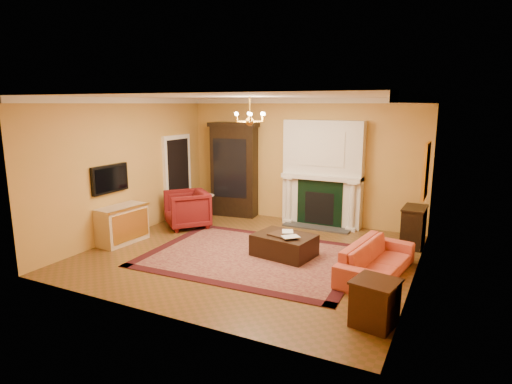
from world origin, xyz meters
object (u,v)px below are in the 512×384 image
Objects in this scene: coral_sofa at (377,254)px; console_table at (414,228)px; wingback_armchair at (187,207)px; end_table at (375,304)px; commode at (122,224)px; china_cabinet at (235,172)px; leather_ottoman at (284,245)px; pedestal_table at (207,205)px.

coral_sofa is 1.94m from console_table.
end_table is at bearing 12.50° from wingback_armchair.
commode is at bearing -68.61° from wingback_armchair.
china_cabinet is at bearing 136.61° from end_table.
wingback_armchair is at bearing 173.16° from leather_ottoman.
leather_ottoman is at bearing -52.03° from china_cabinet.
pedestal_table is at bearing 124.39° from wingback_armchair.
china_cabinet reaches higher than end_table.
china_cabinet is 4.60m from console_table.
console_table is at bearing -15.24° from china_cabinet.
wingback_armchair is 5.04m from console_table.
wingback_armchair is 1.65m from commode.
leather_ottoman is at bearing -29.14° from pedestal_table.
pedestal_table is 5.89m from end_table.
leather_ottoman is (3.37, 0.75, -0.17)m from commode.
pedestal_table is 0.62× the size of commode.
console_table reaches higher than pedestal_table.
console_table is 2.74m from leather_ottoman.
wingback_armchair is 1.21× the size of console_table.
commode is 1.77× the size of end_table.
end_table reaches higher than leather_ottoman.
pedestal_table is 4.87m from console_table.
coral_sofa is at bearing -20.83° from pedestal_table.
china_cabinet reaches higher than pedestal_table.
pedestal_table reaches higher than end_table.
coral_sofa is 2.46× the size of console_table.
commode is 5.57m from end_table.
china_cabinet is 3.52× the size of pedestal_table.
commode is 0.96× the size of leather_ottoman.
end_table is at bearing -33.26° from leather_ottoman.
console_table is at bearing 47.77° from leather_ottoman.
console_table reaches higher than commode.
china_cabinet reaches higher than leather_ottoman.
china_cabinet is at bearing 174.36° from console_table.
china_cabinet reaches higher than console_table.
console_table reaches higher than coral_sofa.
wingback_armchair is at bearing 151.24° from end_table.
coral_sofa reaches higher than end_table.
console_table is (4.86, 0.19, 0.02)m from pedestal_table.
commode is (-0.56, -1.55, -0.09)m from wingback_armchair.
leather_ottoman is (-1.77, 0.19, -0.16)m from coral_sofa.
china_cabinet is 1.18× the size of coral_sofa.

